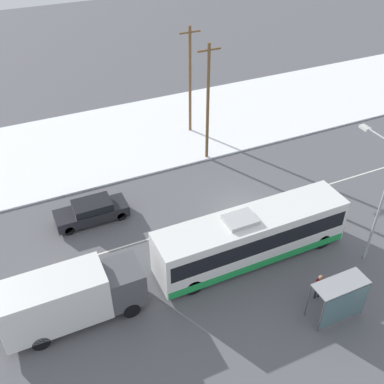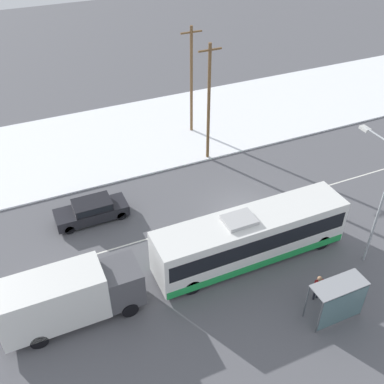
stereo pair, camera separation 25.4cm
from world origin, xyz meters
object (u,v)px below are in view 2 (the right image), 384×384
(city_bus, at_px, (251,237))
(pedestrian_at_stop, at_px, (318,285))
(box_truck, at_px, (68,296))
(streetlamp, at_px, (378,188))
(utility_pole_snowlot, at_px, (191,80))
(bus_shelter, at_px, (341,298))
(utility_pole_roadside, at_px, (209,103))
(sedan_car, at_px, (92,210))

(city_bus, height_order, pedestrian_at_stop, city_bus)
(box_truck, height_order, streetlamp, streetlamp)
(utility_pole_snowlot, bearing_deg, city_bus, -101.50)
(pedestrian_at_stop, bearing_deg, utility_pole_snowlot, 85.87)
(pedestrian_at_stop, xyz_separation_m, bus_shelter, (0.09, -1.56, 0.63))
(city_bus, xyz_separation_m, bus_shelter, (1.85, -5.84, 0.02))
(utility_pole_roadside, bearing_deg, city_bus, -102.99)
(pedestrian_at_stop, distance_m, utility_pole_roadside, 15.93)
(city_bus, distance_m, sedan_car, 10.76)
(sedan_car, height_order, pedestrian_at_stop, pedestrian_at_stop)
(bus_shelter, height_order, utility_pole_snowlot, utility_pole_snowlot)
(sedan_car, relative_size, utility_pole_snowlot, 0.52)
(sedan_car, bearing_deg, box_truck, 68.50)
(box_truck, distance_m, utility_pole_snowlot, 21.40)
(sedan_car, relative_size, pedestrian_at_stop, 2.79)
(city_bus, distance_m, streetlamp, 7.52)
(sedan_car, distance_m, utility_pole_roadside, 11.74)
(pedestrian_at_stop, bearing_deg, utility_pole_roadside, 86.97)
(streetlamp, bearing_deg, sedan_car, 144.75)
(bus_shelter, relative_size, utility_pole_snowlot, 0.32)
(box_truck, height_order, utility_pole_snowlot, utility_pole_snowlot)
(sedan_car, xyz_separation_m, bus_shelter, (9.62, -13.24, 0.87))
(box_truck, distance_m, utility_pole_roadside, 17.78)
(utility_pole_roadside, bearing_deg, box_truck, -139.58)
(city_bus, distance_m, pedestrian_at_stop, 4.66)
(box_truck, distance_m, sedan_car, 8.20)
(bus_shelter, bearing_deg, city_bus, 107.58)
(streetlamp, relative_size, utility_pole_snowlot, 0.87)
(bus_shelter, distance_m, utility_pole_roadside, 17.33)
(pedestrian_at_stop, height_order, bus_shelter, bus_shelter)
(bus_shelter, bearing_deg, utility_pole_snowlot, 86.41)
(city_bus, height_order, box_truck, city_bus)
(box_truck, bearing_deg, streetlamp, -7.79)
(bus_shelter, height_order, utility_pole_roadside, utility_pole_roadside)
(sedan_car, bearing_deg, utility_pole_roadside, -159.95)
(sedan_car, bearing_deg, utility_pole_snowlot, -142.69)
(box_truck, distance_m, pedestrian_at_stop, 13.18)
(bus_shelter, xyz_separation_m, streetlamp, (4.40, 3.34, 3.33))
(box_truck, xyz_separation_m, sedan_car, (2.98, 7.58, -0.96))
(city_bus, bearing_deg, utility_pole_snowlot, 78.50)
(city_bus, xyz_separation_m, sedan_car, (-7.77, 7.40, -0.85))
(pedestrian_at_stop, xyz_separation_m, utility_pole_roadside, (0.82, 15.45, 3.81))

